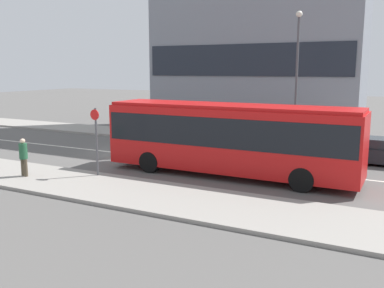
{
  "coord_description": "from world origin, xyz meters",
  "views": [
    {
      "loc": [
        13.55,
        -18.96,
        4.63
      ],
      "look_at": [
        4.65,
        -1.68,
        1.2
      ],
      "focal_mm": 40.0,
      "sensor_mm": 36.0,
      "label": 1
    }
  ],
  "objects_px": {
    "pedestrian_near_stop": "(23,155)",
    "bus_stop_sign": "(96,137)",
    "city_bus": "(229,135)",
    "parked_car_0": "(380,152)",
    "street_lamp": "(297,67)"
  },
  "relations": [
    {
      "from": "pedestrian_near_stop",
      "to": "bus_stop_sign",
      "type": "distance_m",
      "value": 3.17
    },
    {
      "from": "city_bus",
      "to": "pedestrian_near_stop",
      "type": "distance_m",
      "value": 8.79
    },
    {
      "from": "parked_car_0",
      "to": "bus_stop_sign",
      "type": "relative_size",
      "value": 1.53
    },
    {
      "from": "parked_car_0",
      "to": "pedestrian_near_stop",
      "type": "xyz_separation_m",
      "value": [
        -13.21,
        -10.08,
        0.43
      ]
    },
    {
      "from": "parked_car_0",
      "to": "street_lamp",
      "type": "bearing_deg",
      "value": 158.44
    },
    {
      "from": "parked_car_0",
      "to": "street_lamp",
      "type": "xyz_separation_m",
      "value": [
        -4.71,
        1.86,
        4.12
      ]
    },
    {
      "from": "parked_car_0",
      "to": "pedestrian_near_stop",
      "type": "distance_m",
      "value": 16.63
    },
    {
      "from": "parked_car_0",
      "to": "street_lamp",
      "type": "height_order",
      "value": "street_lamp"
    },
    {
      "from": "parked_car_0",
      "to": "street_lamp",
      "type": "relative_size",
      "value": 0.58
    },
    {
      "from": "parked_car_0",
      "to": "bus_stop_sign",
      "type": "distance_m",
      "value": 13.63
    },
    {
      "from": "parked_car_0",
      "to": "pedestrian_near_stop",
      "type": "bearing_deg",
      "value": -142.65
    },
    {
      "from": "parked_car_0",
      "to": "city_bus",
      "type": "bearing_deg",
      "value": -135.83
    },
    {
      "from": "pedestrian_near_stop",
      "to": "street_lamp",
      "type": "xyz_separation_m",
      "value": [
        8.5,
        11.95,
        3.69
      ]
    },
    {
      "from": "bus_stop_sign",
      "to": "street_lamp",
      "type": "height_order",
      "value": "street_lamp"
    },
    {
      "from": "bus_stop_sign",
      "to": "city_bus",
      "type": "bearing_deg",
      "value": 31.78
    }
  ]
}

